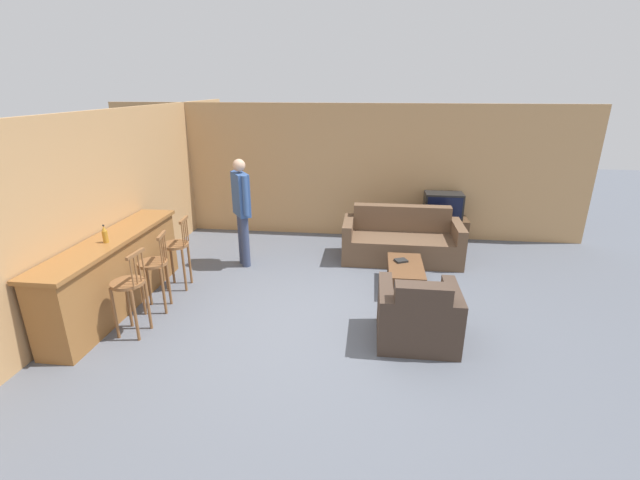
{
  "coord_description": "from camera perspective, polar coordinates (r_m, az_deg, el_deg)",
  "views": [
    {
      "loc": [
        0.58,
        -4.75,
        2.91
      ],
      "look_at": [
        -0.1,
        0.89,
        0.85
      ],
      "focal_mm": 24.0,
      "sensor_mm": 36.0,
      "label": 1
    }
  ],
  "objects": [
    {
      "name": "wall_back",
      "position": [
        8.58,
        2.96,
        9.09
      ],
      "size": [
        9.4,
        0.08,
        2.6
      ],
      "color": "tan",
      "rests_on": "ground_plane"
    },
    {
      "name": "person_by_window",
      "position": [
        7.17,
        -10.41,
        4.39
      ],
      "size": [
        0.4,
        0.51,
        1.81
      ],
      "color": "#384260",
      "rests_on": "ground_plane"
    },
    {
      "name": "bar_counter",
      "position": [
        6.45,
        -25.62,
        -3.97
      ],
      "size": [
        0.55,
        2.74,
        1.01
      ],
      "color": "brown",
      "rests_on": "ground_plane"
    },
    {
      "name": "wall_left",
      "position": [
        7.32,
        -24.12,
        5.47
      ],
      "size": [
        0.08,
        8.66,
        2.6
      ],
      "color": "tan",
      "rests_on": "ground_plane"
    },
    {
      "name": "book_on_table",
      "position": [
        6.66,
        10.74,
        -2.7
      ],
      "size": [
        0.22,
        0.21,
        0.03
      ],
      "color": "black",
      "rests_on": "coffee_table"
    },
    {
      "name": "coffee_table",
      "position": [
        6.58,
        11.35,
        -3.74
      ],
      "size": [
        0.52,
        0.99,
        0.37
      ],
      "color": "brown",
      "rests_on": "ground_plane"
    },
    {
      "name": "ground_plane",
      "position": [
        5.6,
        -0.05,
        -11.37
      ],
      "size": [
        24.0,
        24.0,
        0.0
      ],
      "primitive_type": "plane",
      "color": "#565B66"
    },
    {
      "name": "tv_unit",
      "position": [
        8.59,
        15.77,
        1.18
      ],
      "size": [
        0.96,
        0.5,
        0.52
      ],
      "color": "#513823",
      "rests_on": "ground_plane"
    },
    {
      "name": "bottle",
      "position": [
        6.09,
        -26.75,
        0.65
      ],
      "size": [
        0.07,
        0.07,
        0.24
      ],
      "color": "#B27A23",
      "rests_on": "bar_counter"
    },
    {
      "name": "couch_far",
      "position": [
        7.65,
        10.78,
        -0.22
      ],
      "size": [
        2.03,
        0.9,
        0.9
      ],
      "color": "brown",
      "rests_on": "ground_plane"
    },
    {
      "name": "bar_chair_far",
      "position": [
        6.71,
        -18.52,
        -1.33
      ],
      "size": [
        0.43,
        0.43,
        1.09
      ],
      "color": "brown",
      "rests_on": "ground_plane"
    },
    {
      "name": "bar_chair_near",
      "position": [
        5.65,
        -24.04,
        -6.11
      ],
      "size": [
        0.41,
        0.41,
        1.09
      ],
      "color": "brown",
      "rests_on": "ground_plane"
    },
    {
      "name": "tv",
      "position": [
        8.44,
        16.09,
        4.42
      ],
      "size": [
        0.7,
        0.42,
        0.49
      ],
      "color": "black",
      "rests_on": "tv_unit"
    },
    {
      "name": "bar_chair_mid",
      "position": [
        6.13,
        -21.21,
        -3.66
      ],
      "size": [
        0.46,
        0.46,
        1.09
      ],
      "color": "brown",
      "rests_on": "ground_plane"
    },
    {
      "name": "armchair_near",
      "position": [
        5.28,
        12.89,
        -9.99
      ],
      "size": [
        0.94,
        0.85,
        0.88
      ],
      "color": "#423328",
      "rests_on": "ground_plane"
    }
  ]
}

